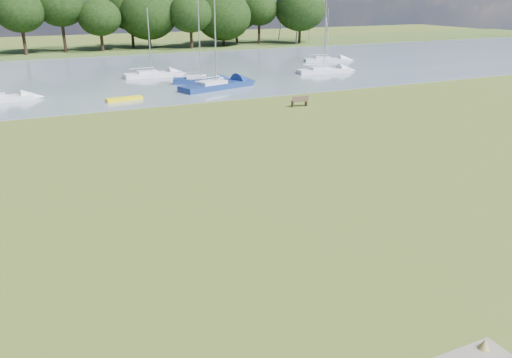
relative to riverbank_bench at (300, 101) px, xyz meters
name	(u,v)px	position (x,y,z in m)	size (l,w,h in m)	color
ground	(244,199)	(-12.75, -17.01, -0.47)	(220.00, 220.00, 0.00)	olive
river	(103,76)	(-12.75, 24.99, -0.47)	(220.00, 40.00, 0.10)	slate
far_bank	(75,51)	(-12.75, 54.99, -0.47)	(220.00, 20.00, 0.40)	#4C6626
riverbank_bench	(300,101)	(0.00, 0.00, 0.00)	(1.54, 0.58, 0.93)	brown
kayak	(124,99)	(-13.38, 8.67, -0.25)	(3.26, 0.76, 0.33)	yellow
sailboat_4	(323,69)	(12.15, 15.66, 0.04)	(6.72, 2.66, 8.86)	white
sailboat_5	(200,78)	(-4.02, 14.75, 0.12)	(6.18, 3.50, 9.22)	navy
sailboat_6	(151,73)	(-7.77, 21.46, 0.03)	(6.40, 1.88, 7.70)	white
sailboat_7	(216,84)	(-3.64, 10.94, 0.09)	(8.41, 4.53, 9.03)	navy
sailboat_8	(326,59)	(18.38, 24.87, -0.02)	(6.37, 3.58, 7.24)	white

